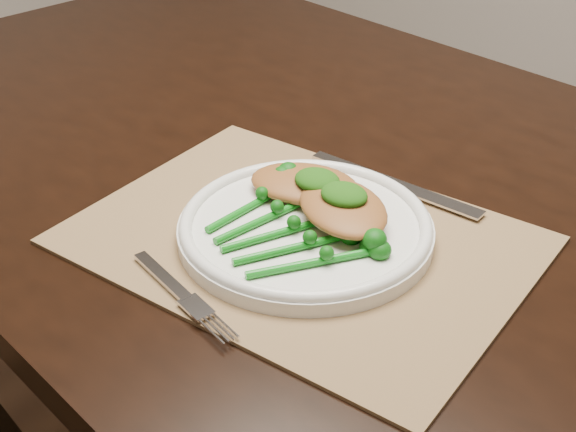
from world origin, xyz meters
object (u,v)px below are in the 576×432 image
Objects in this scene: placemat at (301,240)px; broccolini_bundle at (277,234)px; dinner_plate at (306,227)px; dining_table at (316,378)px; chicken_fillet_left at (304,183)px.

placemat is 2.26× the size of broccolini_bundle.
placemat is 1.71× the size of dinner_plate.
dining_table is at bearing 135.12° from broccolini_bundle.
broccolini_bundle is at bearing -103.72° from dinner_plate.
dinner_plate is 0.04m from broccolini_bundle.
dining_table is 0.42m from chicken_fillet_left.
placemat is (0.08, -0.16, 0.37)m from dining_table.
broccolini_bundle is at bearing -90.03° from chicken_fillet_left.
placemat is at bearing -108.66° from dinner_plate.
chicken_fillet_left reaches higher than dinner_plate.
dinner_plate is 0.07m from chicken_fillet_left.
dinner_plate is at bearing 70.24° from placemat.
broccolini_bundle is (-0.01, -0.04, 0.01)m from dinner_plate.
dinner_plate is at bearing 99.57° from broccolini_bundle.
broccolini_bundle reaches higher than dining_table.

